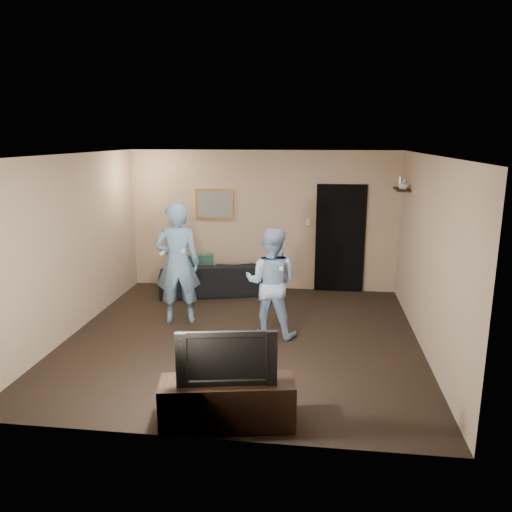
# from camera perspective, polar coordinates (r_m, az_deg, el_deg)

# --- Properties ---
(ground) EXTENTS (5.00, 5.00, 0.00)m
(ground) POSITION_cam_1_polar(r_m,az_deg,el_deg) (7.32, -1.55, -9.31)
(ground) COLOR black
(ground) RESTS_ON ground
(ceiling) EXTENTS (5.00, 5.00, 0.04)m
(ceiling) POSITION_cam_1_polar(r_m,az_deg,el_deg) (6.75, -1.70, 11.50)
(ceiling) COLOR silver
(ceiling) RESTS_ON wall_back
(wall_back) EXTENTS (5.00, 0.04, 2.60)m
(wall_back) POSITION_cam_1_polar(r_m,az_deg,el_deg) (9.35, 0.72, 4.04)
(wall_back) COLOR tan
(wall_back) RESTS_ON ground
(wall_front) EXTENTS (5.00, 0.04, 2.60)m
(wall_front) POSITION_cam_1_polar(r_m,az_deg,el_deg) (4.56, -6.45, -6.26)
(wall_front) COLOR tan
(wall_front) RESTS_ON ground
(wall_left) EXTENTS (0.04, 5.00, 2.60)m
(wall_left) POSITION_cam_1_polar(r_m,az_deg,el_deg) (7.70, -20.34, 1.15)
(wall_left) COLOR tan
(wall_left) RESTS_ON ground
(wall_right) EXTENTS (0.04, 5.00, 2.60)m
(wall_right) POSITION_cam_1_polar(r_m,az_deg,el_deg) (6.99, 19.07, 0.07)
(wall_right) COLOR tan
(wall_right) RESTS_ON ground
(sofa) EXTENTS (2.15, 1.27, 0.59)m
(sofa) POSITION_cam_1_polar(r_m,az_deg,el_deg) (9.26, -4.73, -2.48)
(sofa) COLOR black
(sofa) RESTS_ON ground
(throw_pillow) EXTENTS (0.50, 0.30, 0.48)m
(throw_pillow) POSITION_cam_1_polar(r_m,az_deg,el_deg) (9.27, -6.42, -1.31)
(throw_pillow) COLOR #164338
(throw_pillow) RESTS_ON sofa
(painting_frame) EXTENTS (0.72, 0.05, 0.57)m
(painting_frame) POSITION_cam_1_polar(r_m,az_deg,el_deg) (9.42, -4.77, 5.92)
(painting_frame) COLOR olive
(painting_frame) RESTS_ON wall_back
(painting_canvas) EXTENTS (0.62, 0.01, 0.47)m
(painting_canvas) POSITION_cam_1_polar(r_m,az_deg,el_deg) (9.40, -4.80, 5.89)
(painting_canvas) COLOR slate
(painting_canvas) RESTS_ON painting_frame
(doorway) EXTENTS (0.90, 0.06, 2.00)m
(doorway) POSITION_cam_1_polar(r_m,az_deg,el_deg) (9.33, 9.58, 1.96)
(doorway) COLOR black
(doorway) RESTS_ON ground
(light_switch) EXTENTS (0.08, 0.02, 0.12)m
(light_switch) POSITION_cam_1_polar(r_m,az_deg,el_deg) (9.27, 5.94, 3.89)
(light_switch) COLOR silver
(light_switch) RESTS_ON wall_back
(wall_shelf) EXTENTS (0.20, 0.60, 0.03)m
(wall_shelf) POSITION_cam_1_polar(r_m,az_deg,el_deg) (8.61, 16.32, 7.33)
(wall_shelf) COLOR black
(wall_shelf) RESTS_ON wall_right
(shelf_vase) EXTENTS (0.16, 0.16, 0.16)m
(shelf_vase) POSITION_cam_1_polar(r_m,az_deg,el_deg) (8.43, 16.55, 7.85)
(shelf_vase) COLOR silver
(shelf_vase) RESTS_ON wall_shelf
(shelf_figurine) EXTENTS (0.06, 0.06, 0.18)m
(shelf_figurine) POSITION_cam_1_polar(r_m,az_deg,el_deg) (8.80, 16.16, 8.15)
(shelf_figurine) COLOR silver
(shelf_figurine) RESTS_ON wall_shelf
(tv_console) EXTENTS (1.39, 0.66, 0.48)m
(tv_console) POSITION_cam_1_polar(r_m,az_deg,el_deg) (5.19, -3.29, -16.40)
(tv_console) COLOR black
(tv_console) RESTS_ON ground
(television) EXTENTS (0.98, 0.30, 0.56)m
(television) POSITION_cam_1_polar(r_m,az_deg,el_deg) (4.95, -3.38, -11.20)
(television) COLOR black
(television) RESTS_ON tv_console
(wii_player_left) EXTENTS (0.76, 0.58, 1.88)m
(wii_player_left) POSITION_cam_1_polar(r_m,az_deg,el_deg) (7.73, -8.95, -0.85)
(wii_player_left) COLOR #6E9ABF
(wii_player_left) RESTS_ON ground
(wii_player_right) EXTENTS (0.85, 0.70, 1.59)m
(wii_player_right) POSITION_cam_1_polar(r_m,az_deg,el_deg) (7.15, 1.74, -3.07)
(wii_player_right) COLOR #9DBCE4
(wii_player_right) RESTS_ON ground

